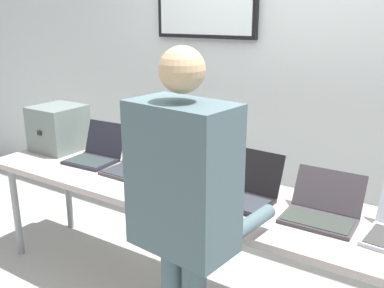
{
  "coord_description": "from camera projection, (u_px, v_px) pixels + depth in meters",
  "views": [
    {
      "loc": [
        1.14,
        -2.01,
        1.78
      ],
      "look_at": [
        -0.23,
        0.11,
        1.01
      ],
      "focal_mm": 40.56,
      "sensor_mm": 36.0,
      "label": 1
    }
  ],
  "objects": [
    {
      "name": "back_wall",
      "position": [
        290.0,
        76.0,
        3.26
      ],
      "size": [
        8.0,
        0.11,
        2.62
      ],
      "color": "silver",
      "rests_on": "ground"
    },
    {
      "name": "equipment_box",
      "position": [
        59.0,
        128.0,
        3.31
      ],
      "size": [
        0.34,
        0.36,
        0.34
      ],
      "color": "slate",
      "rests_on": "workbench"
    },
    {
      "name": "laptop_station_4",
      "position": [
        322.0,
        209.0,
        2.21
      ],
      "size": [
        0.36,
        0.34,
        0.22
      ],
      "color": "#3A3439",
      "rests_on": "workbench"
    },
    {
      "name": "person",
      "position": [
        184.0,
        203.0,
        1.83
      ],
      "size": [
        0.48,
        0.62,
        1.66
      ],
      "color": "#485E64",
      "rests_on": "ground"
    },
    {
      "name": "laptop_station_3",
      "position": [
        247.0,
        190.0,
        2.43
      ],
      "size": [
        0.33,
        0.35,
        0.26
      ],
      "color": "black",
      "rests_on": "workbench"
    },
    {
      "name": "laptop_station_1",
      "position": [
        135.0,
        164.0,
        2.86
      ],
      "size": [
        0.34,
        0.33,
        0.23
      ],
      "color": "#393438",
      "rests_on": "workbench"
    },
    {
      "name": "laptop_station_2",
      "position": [
        192.0,
        176.0,
        2.67
      ],
      "size": [
        0.36,
        0.35,
        0.22
      ],
      "color": "black",
      "rests_on": "workbench"
    },
    {
      "name": "laptop_station_0",
      "position": [
        96.0,
        153.0,
        3.08
      ],
      "size": [
        0.35,
        0.36,
        0.25
      ],
      "color": "black",
      "rests_on": "workbench"
    },
    {
      "name": "workbench",
      "position": [
        216.0,
        203.0,
        2.52
      ],
      "size": [
        3.35,
        0.7,
        0.76
      ],
      "color": "#B2A49E",
      "rests_on": "ground"
    }
  ]
}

